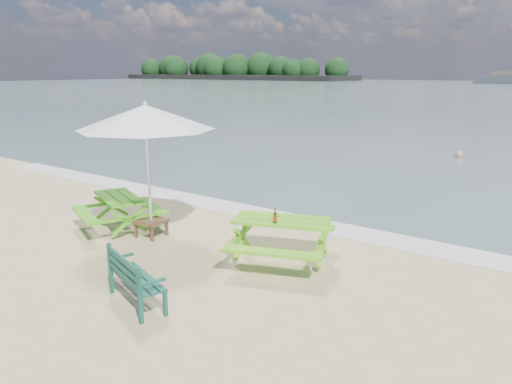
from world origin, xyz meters
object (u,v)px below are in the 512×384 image
Objects in this scene: picnic_table_right at (281,241)px; patio_umbrella at (146,117)px; picnic_table_left at (120,213)px; park_bench at (137,289)px; swimmer at (457,171)px; side_table at (151,228)px; beer_bottle at (275,218)px.

picnic_table_right is 0.79× the size of patio_umbrella.
picnic_table_right reaches higher than picnic_table_left.
park_bench is at bearing -45.89° from patio_umbrella.
patio_umbrella is 1.81× the size of swimmer.
side_table is (-2.15, 2.22, -0.05)m from park_bench.
swimmer is (-0.47, 13.53, -1.44)m from beer_bottle.
picnic_table_left is at bearing -173.08° from picnic_table_right.
picnic_table_left is 2.29m from patio_umbrella.
patio_umbrella is (-2.15, 2.22, 2.21)m from park_bench.
picnic_table_right is at bearing -88.11° from swimmer.
patio_umbrella is at bearing 3.51° from picnic_table_left.
beer_bottle is 0.16× the size of swimmer.
park_bench reaches higher than picnic_table_left.
beer_bottle reaches higher than picnic_table_left.
picnic_table_right is at bearing 6.92° from picnic_table_left.
park_bench is 0.81× the size of swimmer.
picnic_table_left is 3.75m from park_bench.
picnic_table_right is (3.85, 0.47, 0.03)m from picnic_table_left.
picnic_table_left is at bearing -103.94° from swimmer.
park_bench is (3.07, -2.16, -0.11)m from picnic_table_left.
side_table is at bearing -172.02° from picnic_table_right.
side_table is at bearing 134.11° from park_bench.
beer_bottle is at bearing 71.00° from park_bench.
picnic_table_right is 13.31m from swimmer.
picnic_table_left is 8.24× the size of beer_bottle.
picnic_table_right is 2.75m from park_bench.
swimmer is (-0.44, 13.27, -0.94)m from picnic_table_right.
picnic_table_right is at bearing 7.98° from side_table.
patio_umbrella is at bearing -90.00° from side_table.
picnic_table_left is at bearing 144.86° from park_bench.
beer_bottle is at bearing 2.94° from patio_umbrella.
picnic_table_right is 1.43× the size of swimmer.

